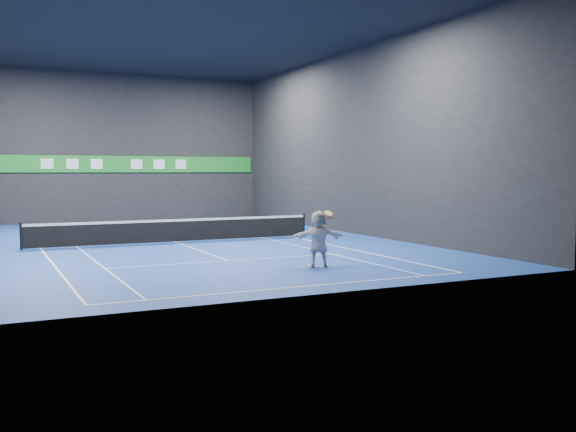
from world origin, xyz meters
name	(u,v)px	position (x,y,z in m)	size (l,w,h in m)	color
ground	(176,242)	(0.00, 0.00, 0.00)	(26.00, 26.00, 0.00)	#1B4095
ceiling	(174,31)	(0.00, 0.00, 9.00)	(26.00, 26.00, 0.00)	black
wall_back	(116,148)	(0.00, 13.00, 4.50)	(18.00, 0.10, 9.00)	black
wall_front	(321,113)	(0.00, -13.00, 4.50)	(18.00, 0.10, 9.00)	black
wall_right	(355,142)	(9.00, 0.00, 4.50)	(0.10, 26.00, 9.00)	black
baseline_near	(300,287)	(0.00, -11.89, 0.00)	(10.98, 0.08, 0.01)	white
baseline_far	(121,222)	(0.00, 11.89, 0.00)	(10.98, 0.08, 0.01)	white
sideline_doubles_left	(41,249)	(-5.49, 0.00, 0.00)	(0.08, 23.78, 0.01)	white
sideline_doubles_right	(290,237)	(5.49, 0.00, 0.00)	(0.08, 23.78, 0.01)	white
sideline_singles_left	(77,247)	(-4.11, 0.00, 0.00)	(0.06, 23.78, 0.01)	white
sideline_singles_right	(263,238)	(4.11, 0.00, 0.00)	(0.06, 23.78, 0.01)	white
service_line_near	(228,261)	(0.00, -6.40, 0.00)	(8.23, 0.06, 0.01)	white
service_line_far	(142,230)	(0.00, 6.40, 0.00)	(8.23, 0.06, 0.01)	white
center_service_line	(176,242)	(0.00, 0.00, 0.00)	(0.06, 12.80, 0.01)	white
player	(319,239)	(2.11, -9.00, 0.91)	(1.69, 0.54, 1.82)	silver
tennis_ball	(307,189)	(1.71, -9.00, 2.52)	(0.07, 0.07, 0.07)	#B8E125
tennis_net	(176,230)	(0.00, 0.00, 0.54)	(12.50, 0.10, 1.07)	black
sponsor_banner	(117,164)	(0.00, 12.93, 3.50)	(17.64, 0.11, 1.00)	#1D8829
tennis_racket	(328,216)	(2.49, -8.95, 1.62)	(0.40, 0.31, 0.63)	red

